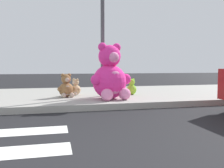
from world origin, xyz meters
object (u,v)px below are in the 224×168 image
at_px(plush_brown, 66,88).
at_px(sign_pole, 103,35).
at_px(plush_tan, 75,88).
at_px(plush_pink_large, 110,77).
at_px(plush_lime, 131,88).

bearing_deg(plush_brown, sign_pole, -1.43).
bearing_deg(plush_brown, plush_tan, 59.34).
bearing_deg(plush_brown, plush_pink_large, -29.55).
bearing_deg(plush_pink_large, plush_tan, 126.51).
relative_size(sign_pole, plush_lime, 6.62).
distance_m(sign_pole, plush_tan, 1.74).
relative_size(plush_pink_large, plush_lime, 2.97).
bearing_deg(plush_tan, plush_brown, -120.66).
height_order(plush_lime, plush_brown, plush_brown).
bearing_deg(plush_pink_large, plush_brown, 150.45).
xyz_separation_m(plush_pink_large, plush_lime, (0.82, 0.79, -0.38)).
bearing_deg(sign_pole, plush_brown, 178.57).
bearing_deg(plush_lime, plush_brown, -174.75).
relative_size(plush_lime, plush_brown, 0.75).
distance_m(plush_brown, plush_tan, 0.55).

